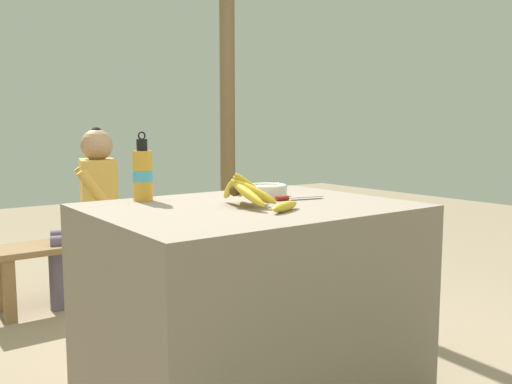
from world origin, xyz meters
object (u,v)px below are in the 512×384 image
(serving_bowl, at_px, (267,190))
(water_bottle, at_px, (143,174))
(banana_bunch_green, at_px, (164,221))
(support_post_far, at_px, (227,104))
(knife, at_px, (293,198))
(banana_bunch_ripe, at_px, (244,190))
(loose_banana_front, at_px, (284,206))
(wooden_bench, at_px, (105,247))
(seated_vendor, at_px, (91,204))

(serving_bowl, height_order, water_bottle, water_bottle)
(serving_bowl, relative_size, banana_bunch_green, 0.59)
(banana_bunch_green, distance_m, support_post_far, 1.06)
(knife, bearing_deg, water_bottle, 157.59)
(banana_bunch_ripe, xyz_separation_m, knife, (0.26, 0.02, -0.05))
(knife, distance_m, banana_bunch_green, 1.58)
(banana_bunch_ripe, relative_size, serving_bowl, 1.83)
(water_bottle, bearing_deg, loose_banana_front, -62.83)
(banana_bunch_ripe, height_order, wooden_bench, banana_bunch_ripe)
(knife, height_order, support_post_far, support_post_far)
(loose_banana_front, bearing_deg, knife, 44.43)
(loose_banana_front, height_order, banana_bunch_green, loose_banana_front)
(knife, relative_size, seated_vendor, 0.20)
(serving_bowl, relative_size, seated_vendor, 0.17)
(serving_bowl, relative_size, wooden_bench, 0.13)
(banana_bunch_ripe, height_order, knife, banana_bunch_ripe)
(seated_vendor, bearing_deg, serving_bowl, 118.65)
(water_bottle, xyz_separation_m, support_post_far, (1.35, 1.43, 0.37))
(serving_bowl, relative_size, support_post_far, 0.07)
(banana_bunch_ripe, distance_m, serving_bowl, 0.32)
(knife, bearing_deg, serving_bowl, 104.22)
(loose_banana_front, relative_size, knife, 0.87)
(water_bottle, height_order, banana_bunch_green, water_bottle)
(support_post_far, bearing_deg, wooden_bench, -167.57)
(banana_bunch_ripe, bearing_deg, wooden_bench, 88.99)
(water_bottle, distance_m, seated_vendor, 1.22)
(water_bottle, bearing_deg, knife, -34.08)
(serving_bowl, height_order, support_post_far, support_post_far)
(banana_bunch_green, bearing_deg, support_post_far, 19.60)
(banana_bunch_ripe, distance_m, loose_banana_front, 0.20)
(serving_bowl, height_order, knife, serving_bowl)
(wooden_bench, relative_size, banana_bunch_green, 4.49)
(banana_bunch_ripe, relative_size, wooden_bench, 0.24)
(knife, height_order, seated_vendor, seated_vendor)
(loose_banana_front, relative_size, wooden_bench, 0.14)
(loose_banana_front, xyz_separation_m, support_post_far, (1.06, 1.99, 0.46))
(knife, bearing_deg, loose_banana_front, -123.91)
(wooden_bench, xyz_separation_m, banana_bunch_green, (0.41, 0.00, 0.13))
(serving_bowl, bearing_deg, loose_banana_front, -119.02)
(serving_bowl, distance_m, knife, 0.17)
(banana_bunch_ripe, bearing_deg, water_bottle, 124.07)
(knife, height_order, banana_bunch_green, knife)
(loose_banana_front, distance_m, knife, 0.31)
(wooden_bench, bearing_deg, water_bottle, -103.00)
(loose_banana_front, bearing_deg, water_bottle, 117.17)
(wooden_bench, relative_size, support_post_far, 0.56)
(water_bottle, distance_m, support_post_far, 2.00)
(water_bottle, height_order, support_post_far, support_post_far)
(knife, distance_m, wooden_bench, 1.62)
(serving_bowl, xyz_separation_m, seated_vendor, (-0.31, 1.35, -0.19))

